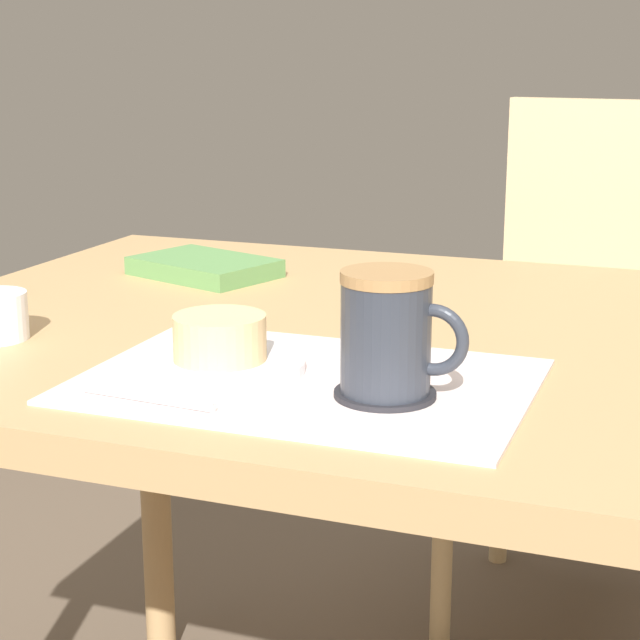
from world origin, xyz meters
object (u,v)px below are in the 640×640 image
dining_table (378,394)px  wooden_chair (590,346)px  pastry (220,337)px  coffee_mug (389,332)px  pastry_plate (220,365)px  small_book (204,267)px

dining_table → wooden_chair: bearing=79.1°
wooden_chair → pastry: (-0.23, -1.01, 0.25)m
wooden_chair → coffee_mug: size_ratio=8.20×
dining_table → coffee_mug: size_ratio=9.78×
coffee_mug → wooden_chair: bearing=86.3°
wooden_chair → coffee_mug: bearing=91.5°
dining_table → wooden_chair: (0.15, 0.78, -0.14)m
pastry → pastry_plate: bearing=0.0°
pastry → small_book: (-0.21, 0.40, -0.03)m
pastry_plate → coffee_mug: bearing=-5.6°
pastry_plate → pastry: bearing=180.0°
pastry_plate → small_book: size_ratio=0.88×
small_book → wooden_chair: bearing=72.9°
pastry_plate → wooden_chair: bearing=76.9°
wooden_chair → pastry_plate: size_ratio=5.80×
dining_table → pastry_plate: pastry_plate is taller
small_book → pastry: bearing=-42.7°
pastry → coffee_mug: 0.17m
pastry_plate → coffee_mug: coffee_mug is taller
wooden_chair → coffee_mug: wooden_chair is taller
pastry_plate → pastry: 0.03m
pastry → small_book: size_ratio=0.48×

